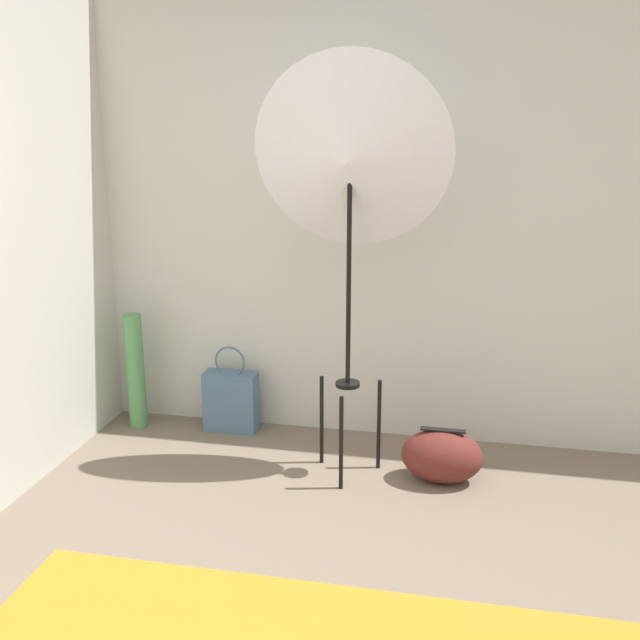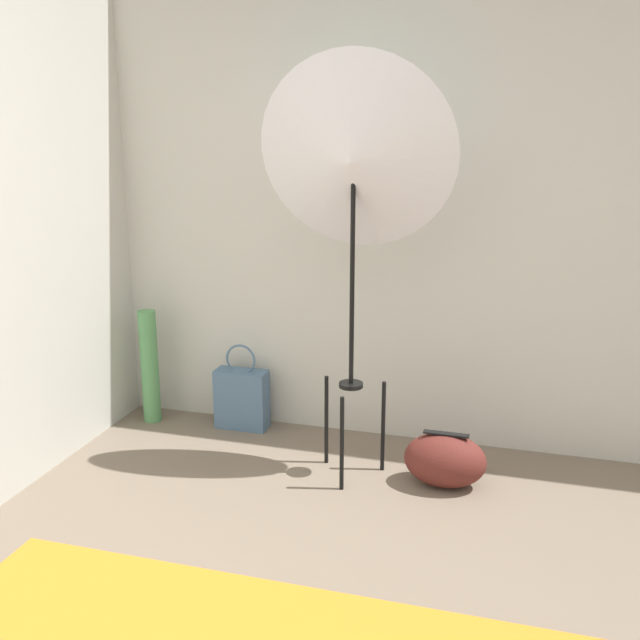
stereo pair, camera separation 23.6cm
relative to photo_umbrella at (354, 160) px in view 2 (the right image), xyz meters
The scene contains 5 objects.
wall_back 0.64m from the photo_umbrella, 61.65° to the left, with size 8.00×0.05×2.60m.
photo_umbrella is the anchor object (origin of this frame).
tote_bag 1.56m from the photo_umbrella, 152.04° to the left, with size 0.29×0.12×0.49m.
duffel_bag 1.45m from the photo_umbrella, ahead, with size 0.39×0.26×0.27m.
paper_roll 1.75m from the photo_umbrella, 165.23° to the left, with size 0.10×0.10×0.65m.
Camera 2 is at (0.50, -1.40, 1.69)m, focal length 42.00 mm.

